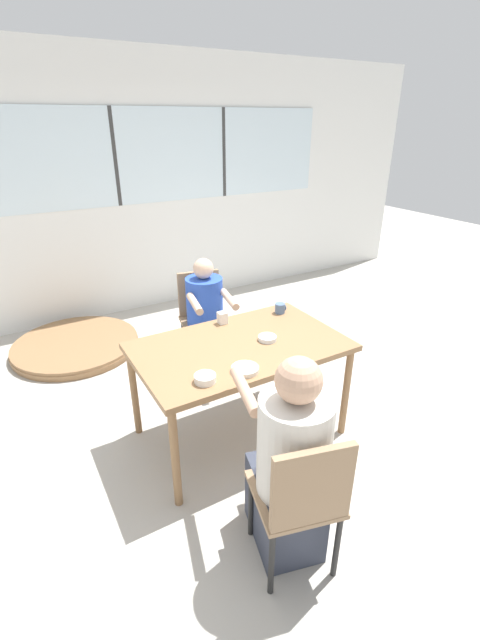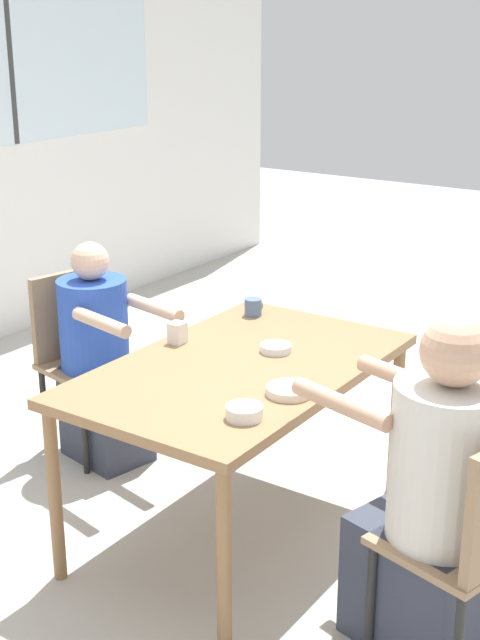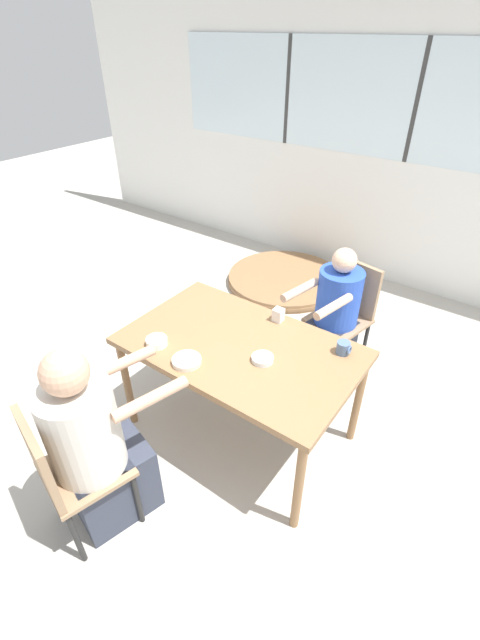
% 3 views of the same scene
% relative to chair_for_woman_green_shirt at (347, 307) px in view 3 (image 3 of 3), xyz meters
% --- Properties ---
extents(ground_plane, '(16.00, 16.00, 0.00)m').
position_rel_chair_for_woman_green_shirt_xyz_m(ground_plane, '(-0.23, -1.09, -0.52)').
color(ground_plane, '#B2ADA3').
extents(wall_back_with_windows, '(8.40, 0.08, 2.80)m').
position_rel_chair_for_woman_green_shirt_xyz_m(wall_back_with_windows, '(-0.23, 1.57, 0.91)').
color(wall_back_with_windows, silver).
rests_on(wall_back_with_windows, ground_plane).
extents(dining_table, '(1.40, 0.86, 0.74)m').
position_rel_chair_for_woman_green_shirt_xyz_m(dining_table, '(-0.23, -1.09, 0.16)').
color(dining_table, olive).
rests_on(dining_table, ground_plane).
extents(chair_for_woman_green_shirt, '(0.47, 0.47, 0.87)m').
position_rel_chair_for_woman_green_shirt_xyz_m(chair_for_woman_green_shirt, '(0.00, 0.00, 0.00)').
color(chair_for_woman_green_shirt, '#937556').
rests_on(chair_for_woman_green_shirt, ground_plane).
extents(chair_for_man_blue_shirt, '(0.49, 0.49, 0.87)m').
position_rel_chair_for_woman_green_shirt_xyz_m(chair_for_man_blue_shirt, '(-0.51, -2.16, 0.00)').
color(chair_for_man_blue_shirt, '#937556').
rests_on(chair_for_man_blue_shirt, ground_plane).
extents(person_woman_green_shirt, '(0.43, 0.64, 1.05)m').
position_rel_chair_for_woman_green_shirt_xyz_m(person_woman_green_shirt, '(-0.03, -0.17, -0.05)').
color(person_woman_green_shirt, '#333847').
rests_on(person_woman_green_shirt, ground_plane).
extents(person_man_blue_shirt, '(0.50, 0.71, 1.18)m').
position_rel_chair_for_woman_green_shirt_xyz_m(person_man_blue_shirt, '(-0.47, -2.00, 0.01)').
color(person_man_blue_shirt, '#333847').
rests_on(person_man_blue_shirt, ground_plane).
extents(coffee_mug, '(0.08, 0.08, 0.08)m').
position_rel_chair_for_woman_green_shirt_xyz_m(coffee_mug, '(0.30, -0.80, 0.26)').
color(coffee_mug, slate).
rests_on(coffee_mug, dining_table).
extents(milk_carton_small, '(0.06, 0.06, 0.09)m').
position_rel_chair_for_woman_green_shirt_xyz_m(milk_carton_small, '(-0.18, -0.74, 0.27)').
color(milk_carton_small, silver).
rests_on(milk_carton_small, dining_table).
extents(bowl_white_shallow, '(0.17, 0.17, 0.03)m').
position_rel_chair_for_woman_green_shirt_xyz_m(bowl_white_shallow, '(-0.37, -1.40, 0.24)').
color(bowl_white_shallow, silver).
rests_on(bowl_white_shallow, dining_table).
extents(bowl_cereal, '(0.13, 0.13, 0.04)m').
position_rel_chair_for_woman_green_shirt_xyz_m(bowl_cereal, '(-0.63, -1.38, 0.24)').
color(bowl_cereal, white).
rests_on(bowl_cereal, dining_table).
extents(bowl_fruit, '(0.13, 0.13, 0.03)m').
position_rel_chair_for_woman_green_shirt_xyz_m(bowl_fruit, '(-0.04, -1.13, 0.24)').
color(bowl_fruit, silver).
rests_on(bowl_fruit, dining_table).
extents(folded_table_stack, '(1.23, 1.23, 0.09)m').
position_rel_chair_for_woman_green_shirt_xyz_m(folded_table_stack, '(-1.02, 0.83, -0.47)').
color(folded_table_stack, olive).
rests_on(folded_table_stack, ground_plane).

